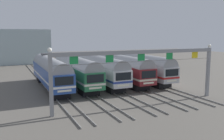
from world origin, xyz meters
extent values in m
plane|color=#5B564F|center=(0.00, 0.00, 0.00)|extent=(160.00, 160.00, 0.00)
cube|color=gray|center=(-8.68, 17.00, 0.07)|extent=(0.07, 70.00, 0.15)
cube|color=gray|center=(-7.25, 17.00, 0.07)|extent=(0.07, 70.00, 0.15)
cube|color=gray|center=(-4.70, 17.00, 0.07)|extent=(0.07, 70.00, 0.15)
cube|color=gray|center=(-3.26, 17.00, 0.07)|extent=(0.07, 70.00, 0.15)
cube|color=gray|center=(-0.72, 17.00, 0.07)|extent=(0.07, 70.00, 0.15)
cube|color=gray|center=(0.72, 17.00, 0.07)|extent=(0.07, 70.00, 0.15)
cube|color=gray|center=(3.26, 17.00, 0.07)|extent=(0.07, 70.00, 0.15)
cube|color=gray|center=(4.70, 17.00, 0.07)|extent=(0.07, 70.00, 0.15)
cube|color=gray|center=(7.25, 17.00, 0.07)|extent=(0.07, 70.00, 0.15)
cube|color=gray|center=(8.68, 17.00, 0.07)|extent=(0.07, 70.00, 0.15)
cube|color=#284C9E|center=(-7.96, 0.00, 2.23)|extent=(2.85, 18.00, 2.35)
cube|color=white|center=(-7.96, 0.00, 1.87)|extent=(2.88, 18.02, 0.28)
cylinder|color=gray|center=(-7.96, 0.00, 3.40)|extent=(2.74, 17.64, 2.74)
cube|color=black|center=(-7.96, -9.02, 2.70)|extent=(2.28, 0.06, 1.03)
cube|color=silver|center=(-7.96, -9.02, 1.47)|extent=(1.71, 0.05, 0.24)
cube|color=black|center=(-7.96, -6.30, 0.53)|extent=(2.28, 2.60, 1.05)
cube|color=black|center=(-7.96, 6.30, 0.53)|extent=(2.28, 2.60, 1.05)
cube|color=#4C4C51|center=(-7.96, 5.04, 4.95)|extent=(1.10, 1.10, 0.20)
cube|color=#236B42|center=(-3.98, 0.00, 2.23)|extent=(2.85, 18.00, 2.35)
cube|color=silver|center=(-3.98, 0.00, 1.87)|extent=(2.88, 18.02, 0.28)
cylinder|color=gray|center=(-3.98, 0.00, 3.40)|extent=(2.74, 17.64, 2.74)
cube|color=black|center=(-3.98, -9.02, 2.70)|extent=(2.28, 0.06, 1.03)
cube|color=silver|center=(-3.98, -9.02, 1.47)|extent=(1.71, 0.05, 0.24)
cube|color=black|center=(-3.98, -6.30, 0.53)|extent=(2.28, 2.60, 1.05)
cube|color=black|center=(-3.98, 6.30, 0.53)|extent=(2.28, 2.60, 1.05)
cube|color=#4C4C51|center=(-3.98, 5.04, 4.95)|extent=(1.10, 1.10, 0.20)
cube|color=silver|center=(0.00, 0.00, 2.23)|extent=(2.85, 18.00, 2.35)
cube|color=navy|center=(0.00, 0.00, 1.87)|extent=(2.88, 18.02, 0.28)
cylinder|color=gray|center=(0.00, 0.00, 3.40)|extent=(2.74, 17.64, 2.74)
cube|color=black|center=(0.00, -9.02, 2.70)|extent=(2.28, 0.06, 1.03)
cube|color=silver|center=(0.00, -9.02, 1.47)|extent=(1.71, 0.05, 0.24)
cube|color=black|center=(0.00, -6.30, 0.53)|extent=(2.28, 2.60, 1.05)
cube|color=black|center=(0.00, 6.30, 0.53)|extent=(2.28, 2.60, 1.05)
cube|color=#4C4C51|center=(0.00, 5.04, 4.95)|extent=(1.10, 1.10, 0.20)
cube|color=maroon|center=(3.98, 0.00, 2.23)|extent=(2.85, 18.00, 2.35)
cube|color=beige|center=(3.98, 0.00, 1.87)|extent=(2.88, 18.02, 0.28)
cylinder|color=gray|center=(3.98, 0.00, 3.40)|extent=(2.74, 17.64, 2.74)
cube|color=black|center=(3.98, -9.02, 2.70)|extent=(2.28, 0.06, 1.03)
cube|color=silver|center=(3.98, -9.02, 1.47)|extent=(1.71, 0.05, 0.24)
cube|color=black|center=(3.98, -6.30, 0.53)|extent=(2.28, 2.60, 1.05)
cube|color=black|center=(3.98, 6.30, 0.53)|extent=(2.28, 2.60, 1.05)
cube|color=#4C4C51|center=(3.98, 5.04, 4.95)|extent=(1.10, 1.10, 0.20)
cube|color=#B2B5BA|center=(7.96, 0.00, 2.23)|extent=(2.85, 18.00, 2.35)
cube|color=#B21E1E|center=(7.96, 0.00, 1.87)|extent=(2.88, 18.02, 0.28)
cylinder|color=gray|center=(7.96, 0.00, 3.40)|extent=(2.74, 17.64, 2.74)
cube|color=black|center=(7.96, -9.02, 2.70)|extent=(2.28, 0.06, 1.03)
cube|color=silver|center=(7.96, -9.02, 1.47)|extent=(1.71, 0.05, 0.24)
cube|color=black|center=(7.96, -6.30, 0.53)|extent=(2.28, 2.60, 1.05)
cube|color=black|center=(7.96, 6.30, 0.53)|extent=(2.28, 2.60, 1.05)
cube|color=#4C4C51|center=(7.96, 5.04, 4.95)|extent=(1.10, 1.10, 0.20)
cube|color=gray|center=(-10.36, -13.50, 3.25)|extent=(0.36, 0.36, 6.50)
cube|color=gray|center=(10.36, -13.50, 3.25)|extent=(0.36, 0.36, 6.50)
cube|color=gray|center=(0.00, -13.50, 6.25)|extent=(20.73, 0.32, 0.44)
cube|color=#198C3F|center=(-7.96, -13.50, 5.63)|extent=(0.90, 0.08, 0.80)
cube|color=#198C3F|center=(-3.98, -13.50, 5.63)|extent=(0.90, 0.08, 0.80)
cube|color=#198C3F|center=(0.00, -13.50, 5.63)|extent=(0.90, 0.08, 0.80)
cube|color=#198C3F|center=(3.98, -13.50, 5.63)|extent=(0.90, 0.08, 0.80)
cube|color=yellow|center=(7.96, -13.50, 5.63)|extent=(0.90, 0.08, 0.80)
sphere|color=white|center=(-10.36, -13.50, 6.75)|extent=(0.44, 0.44, 0.44)
sphere|color=white|center=(10.36, -13.50, 6.75)|extent=(0.44, 0.44, 0.44)
cylinder|color=#3F382D|center=(0.00, -13.50, 5.15)|extent=(20.73, 0.03, 0.03)
cube|color=#9EB2B7|center=(-10.78, 37.71, 4.80)|extent=(18.34, 10.00, 9.60)
camera|label=1|loc=(-14.73, -37.98, 8.25)|focal=39.69mm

